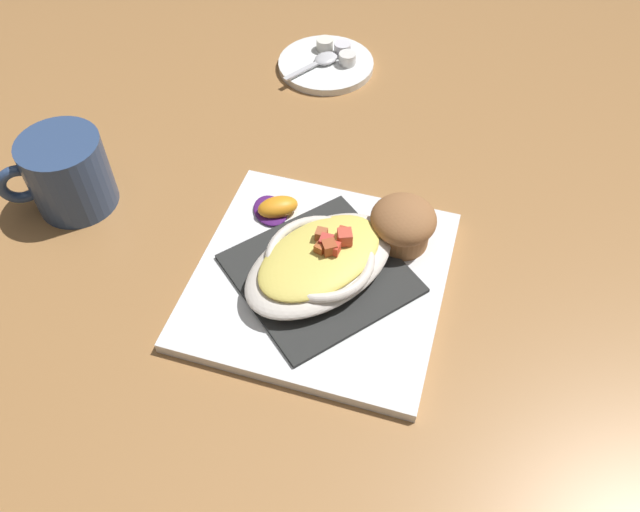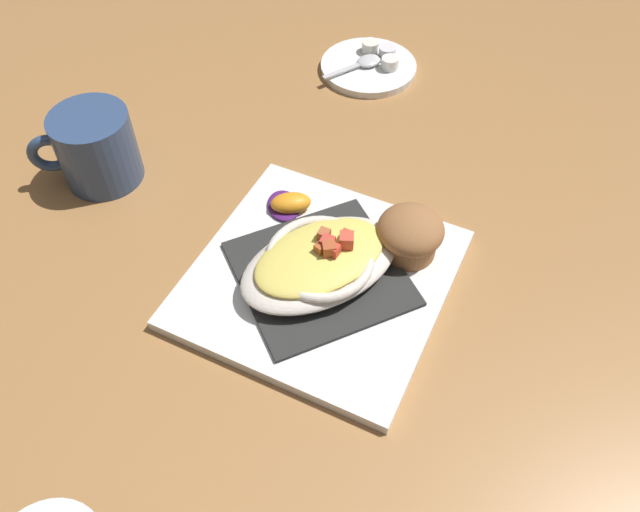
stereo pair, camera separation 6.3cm
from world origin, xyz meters
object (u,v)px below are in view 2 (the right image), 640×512
object	(u,v)px
orange_garnish	(289,204)
creamer_cup_2	(370,47)
creamer_saucer	(368,67)
creamer_cup_0	(390,63)
muffin	(410,234)
creamer_cup_1	(387,52)
coffee_mug	(97,151)
spoon	(366,62)
square_plate	(320,278)
gratin_dish	(320,261)

from	to	relation	value
orange_garnish	creamer_cup_2	world-z (taller)	orange_garnish
creamer_saucer	creamer_cup_0	size ratio (longest dim) A/B	5.59
muffin	creamer_cup_1	distance (m)	0.36
muffin	coffee_mug	world-z (taller)	coffee_mug
orange_garnish	creamer_cup_1	world-z (taller)	orange_garnish
muffin	creamer_saucer	bearing A→B (deg)	-72.40
muffin	creamer_cup_2	distance (m)	0.37
coffee_mug	creamer_cup_2	xyz separation A→B (m)	(-0.26, -0.32, -0.02)
orange_garnish	creamer_saucer	size ratio (longest dim) A/B	0.46
muffin	spoon	bearing A→B (deg)	-71.76
square_plate	creamer_cup_1	distance (m)	0.40
gratin_dish	creamer_saucer	world-z (taller)	gratin_dish
coffee_mug	muffin	bearing A→B (deg)	173.58
creamer_cup_1	creamer_cup_2	world-z (taller)	same
muffin	creamer_saucer	world-z (taller)	muffin
gratin_dish	coffee_mug	bearing A→B (deg)	-18.16
creamer_cup_1	creamer_saucer	bearing A→B (deg)	45.78
gratin_dish	muffin	xyz separation A→B (m)	(-0.08, -0.05, 0.00)
gratin_dish	muffin	bearing A→B (deg)	-147.17
square_plate	gratin_dish	xyz separation A→B (m)	(-0.00, -0.00, 0.03)
creamer_cup_1	muffin	bearing A→B (deg)	103.35
muffin	creamer_cup_2	xyz separation A→B (m)	(0.11, -0.36, -0.02)
muffin	creamer_cup_0	bearing A→B (deg)	-77.18
muffin	creamer_cup_1	size ratio (longest dim) A/B	2.86
gratin_dish	creamer_cup_1	distance (m)	0.40
orange_garnish	muffin	bearing A→B (deg)	167.97
square_plate	creamer_cup_0	size ratio (longest dim) A/B	10.42
spoon	creamer_cup_0	xyz separation A→B (m)	(-0.03, -0.00, 0.00)
square_plate	muffin	size ratio (longest dim) A/B	3.64
orange_garnish	coffee_mug	size ratio (longest dim) A/B	0.53
coffee_mug	creamer_cup_1	xyz separation A→B (m)	(-0.29, -0.31, -0.02)
square_plate	gratin_dish	world-z (taller)	gratin_dish
gratin_dish	muffin	distance (m)	0.10
gratin_dish	muffin	size ratio (longest dim) A/B	2.83
creamer_saucer	spoon	distance (m)	0.01
square_plate	creamer_saucer	world-z (taller)	square_plate
orange_garnish	creamer_cup_1	bearing A→B (deg)	-99.68
creamer_saucer	creamer_cup_0	xyz separation A→B (m)	(-0.03, 0.00, 0.01)
coffee_mug	creamer_cup_2	distance (m)	0.41
gratin_dish	orange_garnish	size ratio (longest dim) A/B	3.16
creamer_cup_0	creamer_cup_1	size ratio (longest dim) A/B	1.00
square_plate	creamer_cup_2	world-z (taller)	creamer_cup_2
coffee_mug	creamer_saucer	bearing A→B (deg)	-132.86
creamer_saucer	creamer_cup_0	distance (m)	0.03
coffee_mug	creamer_cup_1	world-z (taller)	coffee_mug
square_plate	creamer_saucer	size ratio (longest dim) A/B	1.86
square_plate	orange_garnish	xyz separation A→B (m)	(0.06, -0.08, 0.01)
gratin_dish	orange_garnish	world-z (taller)	gratin_dish
orange_garnish	creamer_cup_1	distance (m)	0.32
creamer_saucer	spoon	xyz separation A→B (m)	(0.00, 0.00, 0.01)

